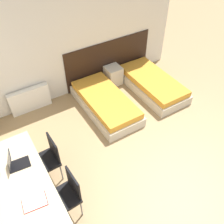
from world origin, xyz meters
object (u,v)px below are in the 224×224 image
object	(u,v)px
bed_near_door	(152,84)
chair_near_laptop	(48,158)
bed_near_window	(105,103)
laptop	(16,163)
nightstand	(113,75)
chair_near_notebook	(67,194)

from	to	relation	value
bed_near_door	chair_near_laptop	xyz separation A→B (m)	(-3.06, -1.01, 0.34)
bed_near_window	bed_near_door	bearing A→B (deg)	0.00
bed_near_door	laptop	xyz separation A→B (m)	(-3.54, -1.06, 0.61)
nightstand	chair_near_laptop	distance (m)	2.98
nightstand	laptop	distance (m)	3.43
nightstand	laptop	bearing A→B (deg)	-147.75
nightstand	chair_near_notebook	bearing A→B (deg)	-133.50
chair_near_notebook	laptop	bearing A→B (deg)	121.10
chair_near_notebook	nightstand	bearing A→B (deg)	43.57
bed_near_window	laptop	xyz separation A→B (m)	(-2.19, -1.06, 0.61)
laptop	nightstand	bearing A→B (deg)	37.51
bed_near_window	bed_near_door	world-z (taller)	same
bed_near_door	nightstand	xyz separation A→B (m)	(-0.68, 0.75, 0.06)
chair_near_laptop	nightstand	bearing A→B (deg)	34.20
bed_near_window	nightstand	size ratio (longest dim) A/B	3.92
nightstand	laptop	size ratio (longest dim) A/B	1.41
bed_near_door	chair_near_notebook	bearing A→B (deg)	-149.98
bed_near_door	chair_near_laptop	distance (m)	3.24
bed_near_window	bed_near_door	xyz separation A→B (m)	(1.35, 0.00, 0.00)
bed_near_window	nightstand	bearing A→B (deg)	47.86
bed_near_door	chair_near_notebook	world-z (taller)	chair_near_notebook
chair_near_laptop	laptop	distance (m)	0.56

